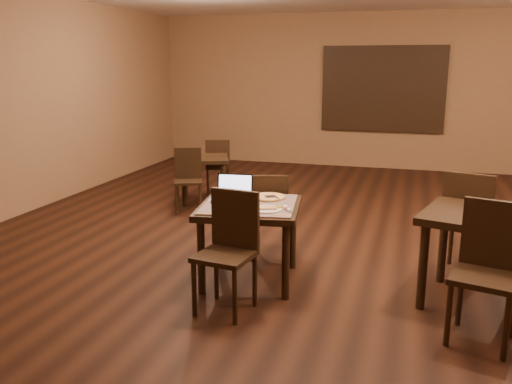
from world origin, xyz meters
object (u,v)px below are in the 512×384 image
(other_table_b_chair_far, at_px, (218,163))
(other_table_c_chair_near, at_px, (488,263))
(laptop, at_px, (233,193))
(other_table_c_chair_far, at_px, (468,218))
(chair_main_near, at_px, (230,244))
(other_table_b_chair_near, at_px, (188,176))
(pizza_pan, at_px, (269,198))
(other_table_b, at_px, (204,164))
(other_table_c, at_px, (478,229))
(chair_main_far, at_px, (269,211))
(tiled_table, at_px, (250,214))

(other_table_b_chair_far, bearing_deg, other_table_c_chair_near, 111.28)
(laptop, height_order, other_table_c_chair_far, other_table_c_chair_far)
(other_table_c_chair_far, bearing_deg, chair_main_near, 48.53)
(other_table_b_chair_near, height_order, other_table_c_chair_near, other_table_c_chair_near)
(pizza_pan, bearing_deg, other_table_c_chair_far, 13.27)
(laptop, height_order, other_table_c_chair_near, other_table_c_chair_near)
(other_table_b_chair_far, distance_m, other_table_c_chair_far, 4.37)
(other_table_b, xyz_separation_m, other_table_b_chair_far, (0.03, 0.52, -0.07))
(other_table_c_chair_far, bearing_deg, other_table_b_chair_near, -7.99)
(chair_main_near, xyz_separation_m, other_table_c_chair_far, (1.97, 1.29, 0.02))
(other_table_c, bearing_deg, other_table_b_chair_near, 164.40)
(pizza_pan, bearing_deg, chair_main_near, -97.17)
(chair_main_far, xyz_separation_m, other_table_c, (1.99, -0.56, 0.15))
(tiled_table, bearing_deg, chair_main_far, 80.09)
(laptop, relative_size, other_table_c_chair_near, 0.36)
(other_table_b_chair_near, relative_size, other_table_b_chair_far, 1.00)
(pizza_pan, bearing_deg, chair_main_far, 104.88)
(chair_main_far, relative_size, laptop, 2.48)
(laptop, xyz_separation_m, other_table_b_chair_far, (-1.35, 3.15, -0.33))
(laptop, relative_size, other_table_b_chair_far, 0.43)
(tiled_table, bearing_deg, other_table_b_chair_near, 117.63)
(other_table_b, bearing_deg, other_table_b_chair_far, 64.91)
(other_table_b_chair_far, bearing_deg, other_table_c, 116.14)
(tiled_table, relative_size, other_table_b, 1.11)
(chair_main_near, bearing_deg, pizza_pan, 91.09)
(other_table_b, xyz_separation_m, other_table_c_chair_near, (3.61, -3.29, 0.03))
(chair_main_far, distance_m, other_table_c, 2.07)
(other_table_b, relative_size, other_table_b_chair_near, 1.07)
(pizza_pan, bearing_deg, other_table_c, -5.38)
(chair_main_near, relative_size, other_table_b_chair_near, 1.15)
(other_table_c_chair_far, bearing_deg, laptop, 30.02)
(other_table_c_chair_near, bearing_deg, pizza_pan, 172.73)
(laptop, relative_size, other_table_b_chair_near, 0.43)
(pizza_pan, bearing_deg, laptop, -157.22)
(chair_main_far, bearing_deg, chair_main_near, 76.34)
(chair_main_near, height_order, other_table_b, chair_main_near)
(tiled_table, xyz_separation_m, other_table_b_chair_far, (-1.55, 3.26, -0.16))
(other_table_b, xyz_separation_m, other_table_c, (3.58, -2.68, 0.11))
(other_table_c_chair_far, bearing_deg, chair_main_far, 17.02)
(pizza_pan, height_order, other_table_b, pizza_pan)
(other_table_c_chair_near, bearing_deg, chair_main_near, -163.09)
(other_table_b_chair_far, height_order, other_table_c_chair_far, other_table_c_chair_far)
(other_table_c_chair_near, distance_m, other_table_c_chair_far, 1.24)
(other_table_b_chair_far, distance_m, other_table_c_chair_near, 5.23)
(tiled_table, bearing_deg, other_table_b_chair_far, 107.22)
(chair_main_near, height_order, other_table_b_chair_near, chair_main_near)
(tiled_table, xyz_separation_m, laptop, (-0.20, 0.11, 0.17))
(chair_main_near, relative_size, other_table_c, 0.95)
(tiled_table, height_order, chair_main_near, chair_main_near)
(chair_main_far, bearing_deg, other_table_c_chair_near, 136.36)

